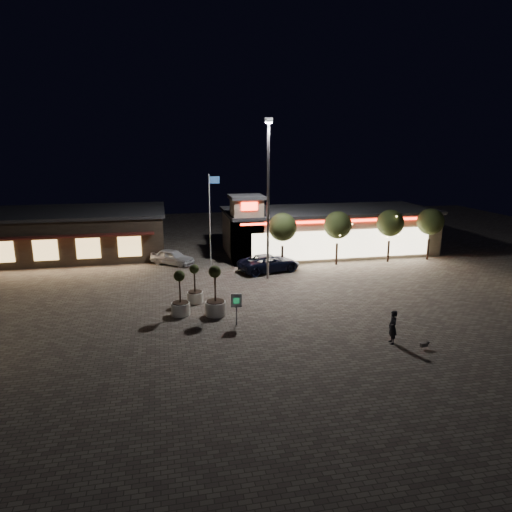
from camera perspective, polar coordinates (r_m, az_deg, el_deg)
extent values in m
plane|color=#6D6558|center=(28.77, 1.24, -7.52)|extent=(90.00, 90.00, 0.00)
cube|color=tan|center=(45.85, 8.95, 3.01)|extent=(20.00, 8.00, 4.00)
cube|color=#262628|center=(45.50, 9.06, 5.67)|extent=(20.40, 8.40, 0.30)
cube|color=#FFEBBF|center=(42.25, 10.86, 1.45)|extent=(17.00, 0.12, 2.60)
cube|color=#FF2814|center=(41.82, 11.01, 4.32)|extent=(19.00, 0.10, 0.18)
cube|color=tan|center=(40.79, -1.18, 3.12)|extent=(2.60, 2.60, 5.80)
cube|color=#262628|center=(40.33, -1.20, 7.38)|extent=(3.00, 3.00, 0.30)
cube|color=#FF2814|center=(39.10, -0.82, 6.22)|extent=(1.40, 0.10, 0.70)
cube|color=#382D23|center=(47.53, -21.22, 2.61)|extent=(16.00, 10.00, 4.00)
cube|color=#262628|center=(47.19, -21.44, 5.17)|extent=(16.40, 10.40, 0.30)
cube|color=#591E19|center=(42.16, -22.44, 2.28)|extent=(14.40, 0.80, 0.15)
cube|color=#F5C36E|center=(44.08, -29.24, 0.43)|extent=(2.00, 0.12, 1.80)
cube|color=#F5C36E|center=(43.14, -24.82, 0.66)|extent=(2.00, 0.12, 1.80)
cube|color=#F5C36E|center=(42.48, -20.22, 0.90)|extent=(2.00, 0.12, 1.80)
cube|color=#F5C36E|center=(42.09, -15.51, 1.15)|extent=(2.00, 0.12, 1.80)
cylinder|color=gray|center=(35.32, 1.53, 6.55)|extent=(0.20, 0.20, 12.00)
cube|color=gray|center=(35.08, 1.59, 16.64)|extent=(0.60, 0.40, 0.35)
cube|color=white|center=(35.07, 1.59, 16.32)|extent=(0.45, 0.30, 0.08)
cylinder|color=white|center=(39.84, -5.79, 4.40)|extent=(0.10, 0.10, 8.00)
cube|color=#244B85|center=(39.47, -5.25, 9.45)|extent=(0.90, 0.04, 0.60)
cylinder|color=#332319|center=(39.60, 3.30, -0.09)|extent=(0.20, 0.20, 1.92)
sphere|color=#2D3819|center=(39.05, 3.35, 3.63)|extent=(2.42, 2.42, 2.42)
cylinder|color=#332319|center=(41.16, 10.04, 0.25)|extent=(0.20, 0.20, 1.92)
sphere|color=#2D3819|center=(40.63, 10.19, 3.83)|extent=(2.42, 2.42, 2.42)
cylinder|color=#332319|center=(43.24, 16.20, 0.56)|extent=(0.20, 0.20, 1.92)
sphere|color=#2D3819|center=(42.74, 16.44, 3.97)|extent=(2.42, 2.42, 2.42)
cylinder|color=#332319|center=(45.24, 20.69, 0.78)|extent=(0.20, 0.20, 1.92)
sphere|color=#2D3819|center=(44.76, 20.97, 4.04)|extent=(2.42, 2.42, 2.42)
imported|color=black|center=(38.41, 1.65, -0.87)|extent=(5.73, 3.68, 1.47)
imported|color=silver|center=(41.28, -10.43, -0.12)|extent=(4.21, 3.73, 1.38)
imported|color=black|center=(25.78, 16.71, -8.51)|extent=(0.53, 0.73, 1.85)
cube|color=#59514C|center=(25.84, 20.26, -10.37)|extent=(0.42, 0.21, 0.21)
sphere|color=#59514C|center=(25.94, 20.68, -10.10)|extent=(0.19, 0.19, 0.19)
cylinder|color=white|center=(31.33, -7.61, -5.13)|extent=(1.08, 1.08, 0.72)
cylinder|color=black|center=(31.21, -7.63, -4.47)|extent=(0.94, 0.94, 0.05)
cylinder|color=#332319|center=(30.96, -7.68, -2.99)|extent=(0.09, 0.09, 1.63)
sphere|color=#2D3819|center=(30.75, -7.73, -1.62)|extent=(0.63, 0.63, 0.63)
cylinder|color=white|center=(29.22, -9.40, -6.54)|extent=(1.18, 1.18, 0.79)
cylinder|color=black|center=(29.08, -9.43, -5.78)|extent=(1.02, 1.02, 0.06)
cylinder|color=#332319|center=(28.79, -9.51, -4.06)|extent=(0.10, 0.10, 1.77)
sphere|color=#2D3819|center=(28.55, -9.57, -2.46)|extent=(0.69, 0.69, 0.69)
cylinder|color=white|center=(28.93, -5.07, -6.53)|extent=(1.31, 1.31, 0.87)
cylinder|color=black|center=(28.77, -5.09, -5.68)|extent=(1.13, 1.13, 0.07)
cylinder|color=#332319|center=(28.45, -5.13, -3.75)|extent=(0.11, 0.11, 1.96)
sphere|color=#2D3819|center=(28.18, -5.17, -1.96)|extent=(0.76, 0.76, 0.76)
cylinder|color=gray|center=(27.26, -2.46, -7.44)|extent=(0.08, 0.08, 1.18)
cube|color=white|center=(26.94, -2.48, -5.59)|extent=(0.64, 0.14, 0.84)
cube|color=green|center=(26.90, -2.47, -5.61)|extent=(0.34, 0.06, 0.34)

